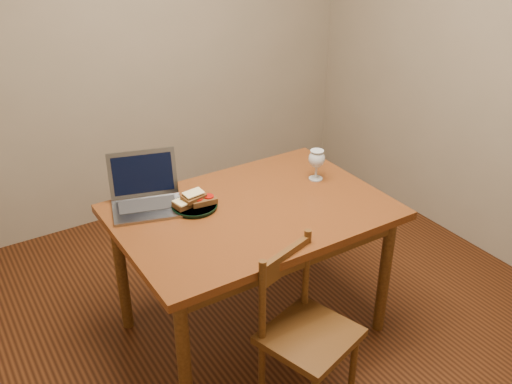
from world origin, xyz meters
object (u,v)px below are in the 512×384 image
plate (195,206)px  milk_glass (316,165)px  table (252,224)px  chair (306,325)px  laptop (146,192)px

plate → milk_glass: 0.69m
milk_glass → plate: bearing=174.5°
plate → table: bearing=-33.3°
plate → milk_glass: (0.68, -0.07, 0.07)m
chair → plate: bearing=87.4°
plate → laptop: 0.25m
chair → plate: chair is taller
laptop → chair: bearing=-51.1°
table → laptop: size_ratio=3.22×
milk_glass → chair: bearing=-129.3°
plate → laptop: bearing=137.4°
chair → laptop: bearing=95.7°
laptop → milk_glass: bearing=1.5°
plate → laptop: size_ratio=0.56×
table → milk_glass: 0.49m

